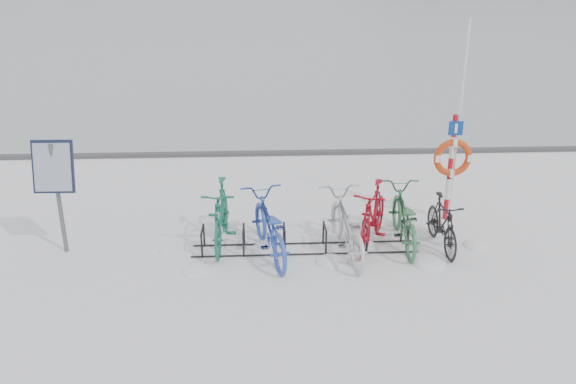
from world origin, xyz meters
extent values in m
plane|color=white|center=(0.00, 0.00, 0.00)|extent=(900.00, 900.00, 0.00)
cube|color=#3F3F42|center=(0.00, 5.90, 0.05)|extent=(400.00, 0.25, 0.10)
cylinder|color=black|center=(-1.80, -0.22, 0.22)|extent=(0.04, 0.04, 0.44)
cylinder|color=black|center=(-1.80, 0.22, 0.22)|extent=(0.04, 0.04, 0.44)
cylinder|color=black|center=(-1.80, 0.00, 0.44)|extent=(0.04, 0.44, 0.04)
cylinder|color=black|center=(-1.08, -0.22, 0.22)|extent=(0.04, 0.04, 0.44)
cylinder|color=black|center=(-1.08, 0.22, 0.22)|extent=(0.04, 0.04, 0.44)
cylinder|color=black|center=(-1.08, 0.00, 0.44)|extent=(0.04, 0.44, 0.04)
cylinder|color=black|center=(-0.36, -0.22, 0.22)|extent=(0.04, 0.04, 0.44)
cylinder|color=black|center=(-0.36, 0.22, 0.22)|extent=(0.04, 0.04, 0.44)
cylinder|color=black|center=(-0.36, 0.00, 0.44)|extent=(0.04, 0.44, 0.04)
cylinder|color=black|center=(0.36, -0.22, 0.22)|extent=(0.04, 0.04, 0.44)
cylinder|color=black|center=(0.36, 0.22, 0.22)|extent=(0.04, 0.04, 0.44)
cylinder|color=black|center=(0.36, 0.00, 0.44)|extent=(0.04, 0.44, 0.04)
cylinder|color=black|center=(1.08, -0.22, 0.22)|extent=(0.04, 0.04, 0.44)
cylinder|color=black|center=(1.08, 0.22, 0.22)|extent=(0.04, 0.04, 0.44)
cylinder|color=black|center=(1.08, 0.00, 0.44)|extent=(0.04, 0.44, 0.04)
cylinder|color=black|center=(1.80, -0.22, 0.22)|extent=(0.04, 0.04, 0.44)
cylinder|color=black|center=(1.80, 0.22, 0.22)|extent=(0.04, 0.04, 0.44)
cylinder|color=black|center=(1.80, 0.00, 0.44)|extent=(0.04, 0.44, 0.04)
cylinder|color=black|center=(0.00, -0.22, 0.02)|extent=(4.00, 0.03, 0.03)
cylinder|color=black|center=(0.00, 0.22, 0.02)|extent=(4.00, 0.03, 0.03)
cylinder|color=#595B5E|center=(-4.24, 0.16, 0.99)|extent=(0.08, 0.08, 1.98)
cube|color=black|center=(-4.24, 0.13, 1.59)|extent=(0.69, 0.27, 0.89)
cube|color=#8C99AD|center=(-4.24, 0.09, 1.59)|extent=(0.62, 0.19, 0.80)
cylinder|color=#B20E19|center=(2.96, 1.26, 0.21)|extent=(0.10, 0.10, 0.43)
cylinder|color=silver|center=(2.96, 1.26, 0.64)|extent=(0.10, 0.10, 0.43)
cylinder|color=#B20E19|center=(2.96, 1.26, 1.07)|extent=(0.10, 0.10, 0.43)
cylinder|color=silver|center=(2.96, 1.26, 1.50)|extent=(0.10, 0.10, 0.43)
cylinder|color=#B20E19|center=(2.96, 1.26, 1.93)|extent=(0.10, 0.10, 0.43)
torus|color=#BE3811|center=(2.96, 1.17, 1.31)|extent=(0.75, 0.13, 0.75)
cube|color=navy|center=(2.96, 1.18, 1.90)|extent=(0.27, 0.03, 0.27)
cylinder|color=silver|center=(3.05, 1.31, 1.95)|extent=(0.04, 0.04, 3.89)
imported|color=#17604B|center=(-1.49, 0.35, 0.60)|extent=(0.64, 2.01, 1.19)
imported|color=#2E4CB2|center=(-0.64, -0.12, 0.56)|extent=(1.19, 2.24, 1.12)
imported|color=#B9BDC2|center=(0.71, -0.14, 0.56)|extent=(0.97, 2.19, 1.11)
imported|color=maroon|center=(1.25, 0.23, 0.58)|extent=(1.27, 1.98, 1.16)
imported|color=#326C45|center=(1.81, 0.21, 0.54)|extent=(0.82, 2.08, 1.07)
imported|color=black|center=(2.47, 0.01, 0.49)|extent=(0.47, 1.63, 0.98)
ellipsoid|color=white|center=(1.06, 0.30, 0.00)|extent=(0.52, 0.52, 0.18)
ellipsoid|color=white|center=(0.42, -0.52, 0.00)|extent=(0.56, 0.56, 0.19)
ellipsoid|color=white|center=(0.67, 0.41, 0.00)|extent=(0.40, 0.40, 0.14)
ellipsoid|color=white|center=(2.08, -0.64, 0.00)|extent=(0.60, 0.60, 0.21)
ellipsoid|color=white|center=(3.13, 0.00, 0.00)|extent=(0.47, 0.47, 0.16)
ellipsoid|color=white|center=(-2.43, 0.08, 0.00)|extent=(0.37, 0.37, 0.13)
ellipsoid|color=white|center=(-0.72, 0.23, 0.00)|extent=(0.38, 0.38, 0.13)
ellipsoid|color=white|center=(-1.86, -0.72, 0.00)|extent=(0.50, 0.50, 0.18)
camera|label=1|loc=(-0.76, -9.02, 4.50)|focal=35.00mm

